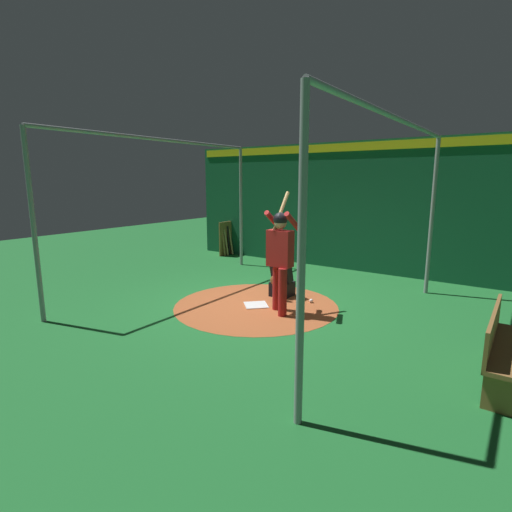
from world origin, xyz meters
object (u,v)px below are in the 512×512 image
object	(u,v)px
catcher	(281,278)
bat_rack	(229,239)
baseball_0	(311,301)
bench	(502,346)
batter	(280,252)
home_plate	(256,305)

from	to	relation	value
catcher	bat_rack	bearing A→B (deg)	-128.16
baseball_0	bench	bearing A→B (deg)	65.72
batter	catcher	xyz separation A→B (m)	(-0.85, -0.49, -0.71)
bat_rack	bench	distance (m)	8.80
batter	bench	xyz separation A→B (m)	(0.61, 3.39, -0.65)
home_plate	catcher	size ratio (longest dim) A/B	0.44
baseball_0	home_plate	bearing A→B (deg)	-46.20
catcher	baseball_0	world-z (taller)	catcher
home_plate	catcher	bearing A→B (deg)	174.39
batter	baseball_0	distance (m)	1.34
catcher	bench	world-z (taller)	catcher
home_plate	bench	distance (m)	4.03
batter	bat_rack	distance (m)	5.72
catcher	bench	distance (m)	4.14
batter	baseball_0	size ratio (longest dim) A/B	28.70
batter	catcher	world-z (taller)	batter
catcher	baseball_0	bearing A→B (deg)	87.28
bench	bat_rack	bearing A→B (deg)	-120.05
bat_rack	baseball_0	bearing A→B (deg)	56.20
batter	catcher	distance (m)	1.21
batter	bench	distance (m)	3.50
home_plate	bat_rack	distance (m)	5.25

